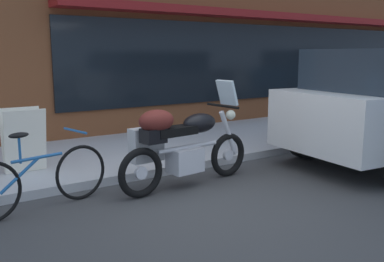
# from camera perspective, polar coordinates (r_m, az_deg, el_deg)

# --- Properties ---
(ground_plane) EXTENTS (80.00, 80.00, 0.00)m
(ground_plane) POSITION_cam_1_polar(r_m,az_deg,el_deg) (5.17, 1.88, -9.52)
(ground_plane) COLOR #3C3C3C
(touring_motorcycle) EXTENTS (2.12, 0.62, 1.39)m
(touring_motorcycle) POSITION_cam_1_polar(r_m,az_deg,el_deg) (5.59, -1.81, -1.61)
(touring_motorcycle) COLOR black
(touring_motorcycle) RESTS_ON ground_plane
(parked_bicycle) EXTENTS (1.71, 0.55, 0.93)m
(parked_bicycle) POSITION_cam_1_polar(r_m,az_deg,el_deg) (5.10, -19.82, -6.07)
(parked_bicycle) COLOR black
(parked_bicycle) RESTS_ON ground_plane
(sandwich_board_sign) EXTENTS (0.55, 0.40, 0.89)m
(sandwich_board_sign) POSITION_cam_1_polar(r_m,az_deg,el_deg) (6.39, -21.54, -1.13)
(sandwich_board_sign) COLOR silver
(sandwich_board_sign) RESTS_ON sidewalk_curb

